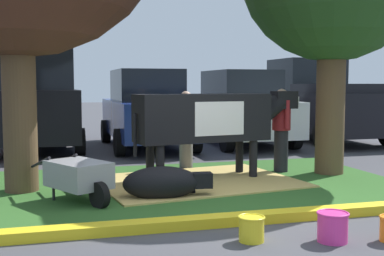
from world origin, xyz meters
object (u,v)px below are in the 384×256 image
object	(u,v)px
cow_holstein	(208,118)
hatchback_white	(240,108)
person_visitor_near	(186,128)
bucket_pink	(333,226)
sedan_blue	(146,110)
wheelbarrow	(79,175)
bucket_yellow	(251,228)
person_handler	(281,128)
suv_black	(37,99)
pickup_truck_black	(320,102)
calf_lying	(163,183)

from	to	relation	value
cow_holstein	hatchback_white	xyz separation A→B (m)	(2.39, 4.70, -0.09)
person_visitor_near	bucket_pink	size ratio (longest dim) A/B	4.48
sedan_blue	hatchback_white	size ratio (longest dim) A/B	1.00
sedan_blue	cow_holstein	bearing A→B (deg)	-87.37
wheelbarrow	sedan_blue	world-z (taller)	sedan_blue
person_visitor_near	bucket_yellow	world-z (taller)	person_visitor_near
person_handler	hatchback_white	xyz separation A→B (m)	(0.85, 4.36, 0.15)
suv_black	bucket_pink	bearing A→B (deg)	-70.06
wheelbarrow	pickup_truck_black	world-z (taller)	pickup_truck_black
wheelbarrow	suv_black	world-z (taller)	suv_black
person_visitor_near	person_handler	bearing A→B (deg)	-27.45
bucket_yellow	hatchback_white	distance (m)	8.64
calf_lying	wheelbarrow	distance (m)	1.18
calf_lying	pickup_truck_black	world-z (taller)	pickup_truck_black
suv_black	calf_lying	bearing A→B (deg)	-73.56
hatchback_white	pickup_truck_black	size ratio (longest dim) A/B	0.82
bucket_pink	suv_black	xyz separation A→B (m)	(-3.17, 8.74, 1.10)
cow_holstein	wheelbarrow	size ratio (longest dim) A/B	2.04
sedan_blue	wheelbarrow	bearing A→B (deg)	-109.04
person_visitor_near	calf_lying	bearing A→B (deg)	-112.03
person_visitor_near	sedan_blue	xyz separation A→B (m)	(-0.13, 3.52, 0.18)
cow_holstein	calf_lying	size ratio (longest dim) A/B	2.36
cow_holstein	person_handler	distance (m)	1.59
wheelbarrow	bucket_pink	xyz separation A→B (m)	(2.47, -2.49, -0.22)
cow_holstein	pickup_truck_black	bearing A→B (deg)	45.38
calf_lying	bucket_yellow	size ratio (longest dim) A/B	4.56
calf_lying	bucket_pink	xyz separation A→B (m)	(1.29, -2.38, -0.07)
wheelbarrow	bucket_pink	distance (m)	3.51
bucket_yellow	suv_black	distance (m)	8.90
bucket_yellow	bucket_pink	bearing A→B (deg)	-16.08
bucket_pink	suv_black	world-z (taller)	suv_black
person_visitor_near	hatchback_white	distance (m)	4.30
calf_lying	hatchback_white	bearing A→B (deg)	59.87
calf_lying	person_visitor_near	world-z (taller)	person_visitor_near
bucket_pink	hatchback_white	xyz separation A→B (m)	(2.15, 8.31, 0.82)
person_visitor_near	bucket_yellow	size ratio (longest dim) A/B	5.23
person_handler	person_visitor_near	distance (m)	1.82
wheelbarrow	sedan_blue	bearing A→B (deg)	70.96
calf_lying	person_visitor_near	distance (m)	2.66
cow_holstein	person_handler	bearing A→B (deg)	12.44
wheelbarrow	bucket_yellow	bearing A→B (deg)	-53.78
calf_lying	bucket_yellow	bearing A→B (deg)	-77.45
person_visitor_near	hatchback_white	world-z (taller)	hatchback_white
sedan_blue	pickup_truck_black	distance (m)	5.30
person_handler	suv_black	xyz separation A→B (m)	(-4.47, 4.79, 0.43)
cow_holstein	calf_lying	bearing A→B (deg)	-130.58
cow_holstein	suv_black	distance (m)	5.91
sedan_blue	calf_lying	bearing A→B (deg)	-98.06
person_handler	person_visitor_near	bearing A→B (deg)	152.55
bucket_yellow	suv_black	world-z (taller)	suv_black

